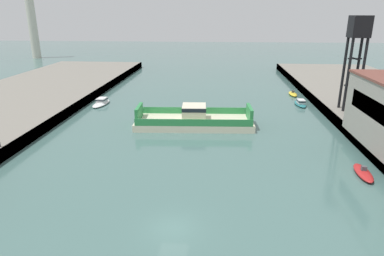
# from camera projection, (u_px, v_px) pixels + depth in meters

# --- Properties ---
(ground_plane) EXTENTS (400.00, 400.00, 0.00)m
(ground_plane) POSITION_uv_depth(u_px,v_px,m) (173.00, 228.00, 28.96)
(ground_plane) COLOR #476B66
(chain_ferry) EXTENTS (19.06, 7.97, 3.47)m
(chain_ferry) POSITION_uv_depth(u_px,v_px,m) (194.00, 120.00, 54.88)
(chain_ferry) COLOR beige
(chain_ferry) RESTS_ON ground
(moored_boat_near_left) EXTENTS (1.59, 4.84, 1.08)m
(moored_boat_near_left) POSITION_uv_depth(u_px,v_px,m) (293.00, 94.00, 75.95)
(moored_boat_near_left) COLOR yellow
(moored_boat_near_left) RESTS_ON ground
(moored_boat_near_right) EXTENTS (2.77, 6.73, 1.27)m
(moored_boat_near_right) POSITION_uv_depth(u_px,v_px,m) (101.00, 102.00, 68.11)
(moored_boat_near_right) COLOR white
(moored_boat_near_right) RESTS_ON ground
(moored_boat_mid_left) EXTENTS (2.04, 5.60, 1.23)m
(moored_boat_mid_left) POSITION_uv_depth(u_px,v_px,m) (300.00, 103.00, 67.55)
(moored_boat_mid_left) COLOR #237075
(moored_boat_mid_left) RESTS_ON ground
(moored_boat_mid_right) EXTENTS (1.86, 5.01, 1.10)m
(moored_boat_mid_right) POSITION_uv_depth(u_px,v_px,m) (363.00, 173.00, 38.36)
(moored_boat_mid_right) COLOR red
(moored_boat_mid_right) RESTS_ON ground
(crane_tower) EXTENTS (2.90, 2.90, 15.34)m
(crane_tower) POSITION_uv_depth(u_px,v_px,m) (358.00, 39.00, 54.76)
(crane_tower) COLOR black
(crane_tower) RESTS_ON quay_right
(smokestack_distant_a) EXTENTS (3.64, 3.64, 31.08)m
(smokestack_distant_a) POSITION_uv_depth(u_px,v_px,m) (31.00, 15.00, 134.16)
(smokestack_distant_a) COLOR beige
(smokestack_distant_a) RESTS_ON ground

